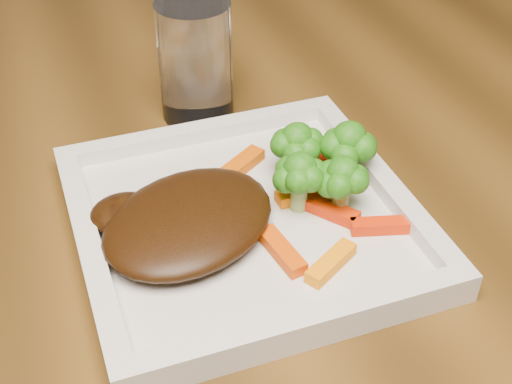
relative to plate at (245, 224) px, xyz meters
name	(u,v)px	position (x,y,z in m)	size (l,w,h in m)	color
plate	(245,224)	(0.00, 0.00, 0.00)	(0.27, 0.27, 0.01)	silver
steak	(189,221)	(-0.05, 0.00, 0.02)	(0.15, 0.12, 0.03)	black
broccoli_0	(297,145)	(0.06, 0.04, 0.04)	(0.05, 0.05, 0.07)	#306C12
broccoli_1	(348,150)	(0.10, 0.02, 0.04)	(0.06, 0.06, 0.06)	#216B11
broccoli_2	(342,183)	(0.08, -0.02, 0.04)	(0.05, 0.05, 0.06)	#3F7814
broccoli_3	(300,178)	(0.05, 0.00, 0.04)	(0.05, 0.05, 0.06)	#397413
carrot_0	(331,263)	(0.04, -0.08, 0.01)	(0.05, 0.01, 0.01)	orange
carrot_1	(381,226)	(0.10, -0.05, 0.01)	(0.05, 0.01, 0.01)	red
carrot_2	(282,251)	(0.01, -0.05, 0.01)	(0.05, 0.01, 0.01)	#D44503
carrot_3	(338,161)	(0.10, 0.04, 0.01)	(0.06, 0.01, 0.01)	red
carrot_4	(239,166)	(0.02, 0.06, 0.01)	(0.06, 0.02, 0.01)	#CA4F03
carrot_5	(328,209)	(0.07, -0.02, 0.01)	(0.05, 0.01, 0.01)	red
carrot_6	(308,192)	(0.06, 0.01, 0.01)	(0.06, 0.01, 0.01)	orange
drinking_glass	(195,62)	(0.01, 0.19, 0.05)	(0.07, 0.07, 0.12)	white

